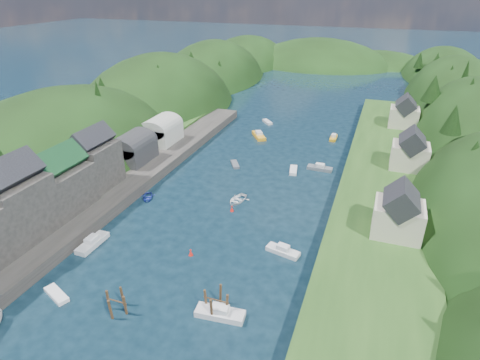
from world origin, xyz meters
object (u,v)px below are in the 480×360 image
at_px(channel_buoy_near, 191,253).
at_px(piling_cluster_far, 216,303).
at_px(piling_cluster_near, 117,304).
at_px(channel_buoy_far, 232,209).

bearing_deg(channel_buoy_near, piling_cluster_far, -48.70).
xyz_separation_m(piling_cluster_near, channel_buoy_near, (3.40, 13.25, -0.68)).
relative_size(piling_cluster_far, channel_buoy_far, 3.30).
xyz_separation_m(piling_cluster_near, channel_buoy_far, (4.57, 27.24, -0.68)).
bearing_deg(channel_buoy_far, piling_cluster_far, -73.60).
bearing_deg(piling_cluster_near, channel_buoy_far, 80.48).
xyz_separation_m(piling_cluster_far, channel_buoy_near, (-7.95, 9.05, -0.77)).
bearing_deg(piling_cluster_far, channel_buoy_far, 106.40).
bearing_deg(channel_buoy_near, channel_buoy_far, 85.23).
distance_m(piling_cluster_far, channel_buoy_near, 12.06).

